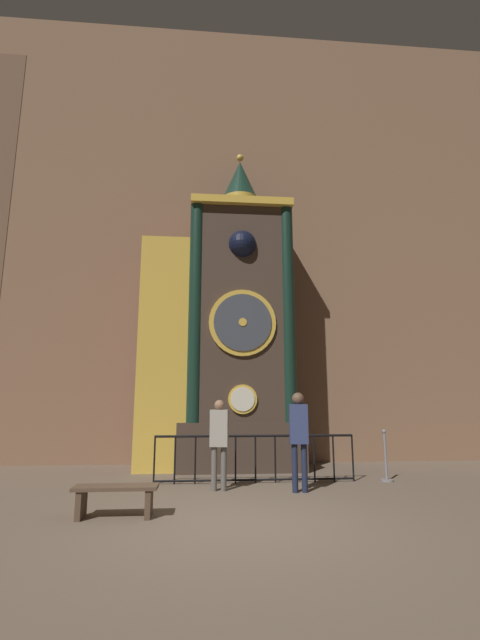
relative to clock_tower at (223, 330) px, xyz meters
name	(u,v)px	position (x,y,z in m)	size (l,w,h in m)	color
ground_plane	(235,525)	(-0.05, -4.92, -3.49)	(28.00, 28.00, 0.00)	brown
cathedral_back_wall	(218,228)	(-0.14, 1.20, 3.35)	(24.00, 0.32, 13.71)	#846047
clock_tower	(223,330)	(0.00, 0.00, 0.00)	(4.12, 1.81, 8.61)	#423328
railing_fence	(255,456)	(0.60, -1.88, -2.97)	(4.18, 0.05, 0.96)	black
visitor_near	(219,436)	(-0.19, -2.63, -2.49)	(0.37, 0.27, 1.67)	#58554F
visitor_far	(299,431)	(1.30, -2.91, -2.39)	(0.36, 0.26, 1.81)	#1B213A
stanchion_post	(386,464)	(3.37, -1.92, -3.15)	(0.28, 0.28, 1.06)	gray
visitor_bench	(116,495)	(-1.74, -4.42, -3.18)	(1.19, 0.40, 0.44)	brown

